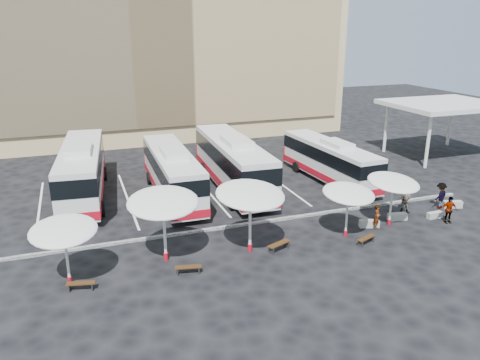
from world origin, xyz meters
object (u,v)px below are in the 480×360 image
object	(u,v)px
bus_0	(82,169)
conc_bench_1	(397,217)
sunshade_4	(393,183)
bus_3	(329,160)
sunshade_0	(63,231)
wood_bench_2	(279,245)
conc_bench_2	(435,215)
passenger_0	(377,217)
wood_bench_0	(81,284)
sunshade_1	(163,203)
passenger_2	(449,210)
bus_1	(172,171)
conc_bench_3	(452,204)
passenger_3	(440,196)
sunshade_2	(250,195)
bus_2	(233,161)
sunshade_3	(349,194)
conc_bench_0	(369,224)
wood_bench_1	(188,268)
wood_bench_3	(366,239)

from	to	relation	value
bus_0	conc_bench_1	size ratio (longest dim) A/B	10.54
sunshade_4	conc_bench_1	bearing A→B (deg)	24.93
bus_3	sunshade_0	size ratio (longest dim) A/B	3.29
bus_0	wood_bench_2	bearing A→B (deg)	-47.16
sunshade_4	conc_bench_2	size ratio (longest dim) A/B	3.69
passenger_0	wood_bench_0	bearing A→B (deg)	135.99
sunshade_1	passenger_2	xyz separation A→B (m)	(18.03, -1.10, -2.44)
sunshade_1	sunshade_4	bearing A→B (deg)	-0.42
bus_1	conc_bench_3	size ratio (longest dim) A/B	9.44
passenger_3	passenger_0	bearing A→B (deg)	-4.37
conc_bench_3	bus_1	bearing A→B (deg)	153.79
sunshade_2	wood_bench_0	xyz separation A→B (m)	(-9.06, -1.08, -3.05)
bus_2	sunshade_3	xyz separation A→B (m)	(3.54, -10.66, 0.57)
sunshade_2	wood_bench_2	xyz separation A→B (m)	(1.56, -0.49, -3.01)
conc_bench_0	passenger_3	size ratio (longest dim) A/B	0.66
bus_0	bus_2	distance (m)	11.12
bus_0	bus_2	bearing A→B (deg)	-4.40
bus_3	wood_bench_1	bearing A→B (deg)	-146.20
conc_bench_1	passenger_0	xyz separation A→B (m)	(-2.13, -0.71, 0.57)
bus_2	sunshade_0	distance (m)	16.31
bus_1	bus_3	bearing A→B (deg)	-1.95
conc_bench_2	passenger_3	xyz separation A→B (m)	(1.53, 1.31, 0.72)
bus_2	conc_bench_2	xyz separation A→B (m)	(10.58, -10.23, -1.94)
bus_1	wood_bench_2	size ratio (longest dim) A/B	7.74
bus_0	bus_1	size ratio (longest dim) A/B	1.09
sunshade_2	conc_bench_1	distance (m)	11.12
bus_2	conc_bench_3	distance (m)	16.06
wood_bench_3	wood_bench_2	bearing A→B (deg)	169.75
bus_2	sunshade_2	distance (m)	10.97
wood_bench_1	conc_bench_1	size ratio (longest dim) A/B	1.11
sunshade_4	bus_1	bearing A→B (deg)	140.44
sunshade_3	conc_bench_3	world-z (taller)	sunshade_3
sunshade_3	passenger_2	world-z (taller)	sunshade_3
wood_bench_0	passenger_3	xyz separation A→B (m)	(23.77, 2.76, 0.61)
sunshade_0	bus_1	bearing A→B (deg)	54.85
conc_bench_0	sunshade_2	bearing A→B (deg)	-176.01
wood_bench_2	conc_bench_3	distance (m)	14.23
sunshade_2	passenger_2	distance (m)	13.63
bus_0	passenger_2	distance (m)	25.39
bus_0	wood_bench_2	xyz separation A→B (m)	(9.92, -12.98, -1.75)
wood_bench_2	sunshade_1	bearing A→B (deg)	170.46
bus_3	wood_bench_3	size ratio (longest dim) A/B	8.10
conc_bench_2	bus_2	bearing A→B (deg)	135.96
wood_bench_1	passenger_0	xyz separation A→B (m)	(12.36, 1.47, 0.48)
bus_2	wood_bench_2	bearing A→B (deg)	-93.21
sunshade_3	wood_bench_3	xyz separation A→B (m)	(0.54, -1.34, -2.40)
bus_3	conc_bench_3	bearing A→B (deg)	-60.55
sunshade_3	conc_bench_1	distance (m)	5.23
wood_bench_0	passenger_2	size ratio (longest dim) A/B	0.78
wood_bench_2	sunshade_2	bearing A→B (deg)	162.56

